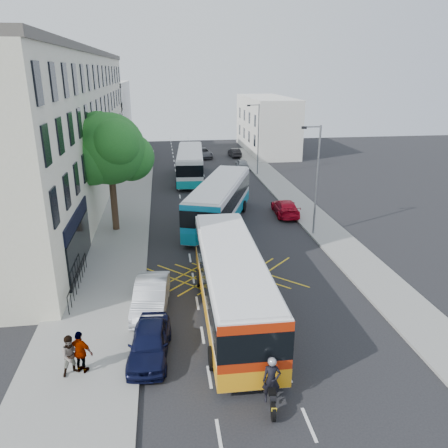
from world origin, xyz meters
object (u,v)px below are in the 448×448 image
object	(u,v)px
lamp_near	(316,175)
pedestrian_near	(71,355)
lamp_far	(257,136)
bus_mid	(220,202)
bus_far	(190,164)
street_tree	(109,150)
parked_car_blue	(150,342)
red_hatchback	(285,207)
pedestrian_far	(81,352)
distant_car_grey	(203,153)
bus_near	(232,283)
motorbike	(271,382)
distant_car_silver	(242,164)
distant_car_dark	(235,153)
parked_car_silver	(151,296)

from	to	relation	value
lamp_near	pedestrian_near	bearing A→B (deg)	-136.23
lamp_near	lamp_far	xyz separation A→B (m)	(0.00, 20.00, 0.00)
bus_mid	bus_far	xyz separation A→B (m)	(-1.32, 15.47, -0.06)
street_tree	parked_car_blue	xyz separation A→B (m)	(2.91, -16.24, -5.58)
bus_far	street_tree	bearing A→B (deg)	-108.71
bus_mid	red_hatchback	distance (m)	6.10
bus_far	pedestrian_far	size ratio (longest dim) A/B	6.51
distant_car_grey	pedestrian_near	size ratio (longest dim) A/B	2.72
pedestrian_near	pedestrian_far	world-z (taller)	pedestrian_far
pedestrian_near	parked_car_blue	bearing A→B (deg)	-8.41
bus_near	distant_car_grey	size ratio (longest dim) A/B	2.56
lamp_far	bus_near	bearing A→B (deg)	-104.32
motorbike	distant_car_silver	distance (m)	41.31
motorbike	distant_car_dark	xyz separation A→B (m)	(6.61, 48.62, -0.37)
street_tree	pedestrian_far	size ratio (longest dim) A/B	4.73
distant_car_grey	street_tree	bearing A→B (deg)	-115.41
distant_car_grey	pedestrian_near	bearing A→B (deg)	-109.05
lamp_far	bus_mid	distance (m)	17.83
parked_car_silver	red_hatchback	xyz separation A→B (m)	(11.10, 14.30, -0.11)
distant_car_dark	motorbike	bearing A→B (deg)	77.30
bus_far	pedestrian_near	distance (m)	34.06
motorbike	distant_car_grey	xyz separation A→B (m)	(2.04, 48.66, -0.29)
lamp_far	street_tree	bearing A→B (deg)	-130.81
lamp_far	red_hatchback	xyz separation A→B (m)	(-0.70, -15.01, -3.96)
distant_car_grey	distant_car_silver	world-z (taller)	distant_car_grey
lamp_near	bus_far	xyz separation A→B (m)	(-7.85, 19.11, -2.85)
lamp_near	pedestrian_far	distance (m)	20.54
motorbike	pedestrian_far	world-z (taller)	motorbike
bus_mid	red_hatchback	world-z (taller)	bus_mid
lamp_near	parked_car_silver	world-z (taller)	lamp_near
parked_car_blue	red_hatchback	distance (m)	21.37
lamp_near	distant_car_dark	bearing A→B (deg)	91.25
red_hatchback	bus_near	bearing A→B (deg)	68.95
street_tree	lamp_far	xyz separation A→B (m)	(14.71, 17.03, -1.68)
bus_near	distant_car_silver	bearing A→B (deg)	79.82
distant_car_silver	motorbike	bearing A→B (deg)	82.72
bus_near	pedestrian_far	world-z (taller)	bus_near
pedestrian_far	lamp_far	bearing A→B (deg)	-87.93
parked_car_blue	parked_car_silver	size ratio (longest dim) A/B	0.89
lamp_far	distant_car_silver	bearing A→B (deg)	104.57
lamp_far	bus_near	world-z (taller)	lamp_far
distant_car_grey	distant_car_dark	distance (m)	4.57
lamp_far	bus_mid	bearing A→B (deg)	-111.77
lamp_far	bus_far	bearing A→B (deg)	-173.57
lamp_far	pedestrian_near	world-z (taller)	lamp_far
street_tree	distant_car_dark	world-z (taller)	street_tree
parked_car_blue	pedestrian_far	distance (m)	2.85
red_hatchback	pedestrian_far	xyz separation A→B (m)	(-13.79, -19.11, 0.42)
red_hatchback	pedestrian_far	bearing A→B (deg)	57.77
lamp_far	pedestrian_near	xyz separation A→B (m)	(-14.84, -34.22, -3.59)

